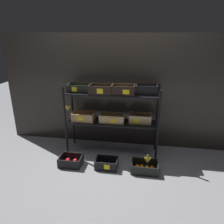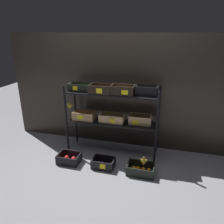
% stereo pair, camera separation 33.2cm
% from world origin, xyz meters
% --- Properties ---
extents(ground_plane, '(10.00, 10.00, 0.00)m').
position_xyz_m(ground_plane, '(0.00, 0.00, 0.00)').
color(ground_plane, gray).
extents(storefront_wall, '(3.80, 0.12, 1.85)m').
position_xyz_m(storefront_wall, '(0.00, 0.38, 0.93)').
color(storefront_wall, '#2D2823').
rests_on(storefront_wall, ground_plane).
extents(display_rack, '(1.52, 0.38, 1.14)m').
position_xyz_m(display_rack, '(-0.01, 0.00, 0.80)').
color(display_rack, black).
rests_on(display_rack, ground_plane).
extents(crate_ground_apple_red, '(0.33, 0.25, 0.14)m').
position_xyz_m(crate_ground_apple_red, '(-0.54, -0.47, 0.05)').
color(crate_ground_apple_red, black).
rests_on(crate_ground_apple_red, ground_plane).
extents(crate_ground_plum, '(0.32, 0.23, 0.14)m').
position_xyz_m(crate_ground_plum, '(-0.01, -0.46, 0.05)').
color(crate_ground_plum, black).
rests_on(crate_ground_plum, ground_plane).
extents(crate_ground_tangerine, '(0.38, 0.25, 0.14)m').
position_xyz_m(crate_ground_tangerine, '(0.54, -0.47, 0.05)').
color(crate_ground_tangerine, black).
rests_on(crate_ground_tangerine, ground_plane).
extents(banana_bunch_loose, '(0.12, 0.04, 0.13)m').
position_xyz_m(banana_bunch_loose, '(0.57, -0.46, 0.19)').
color(banana_bunch_loose, brown).
rests_on(banana_bunch_loose, crate_ground_tangerine).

